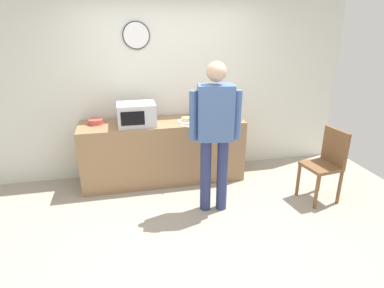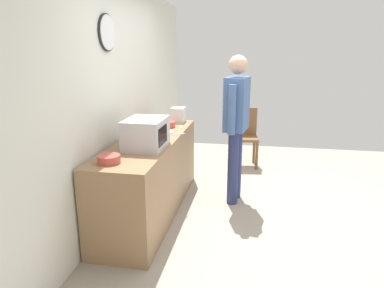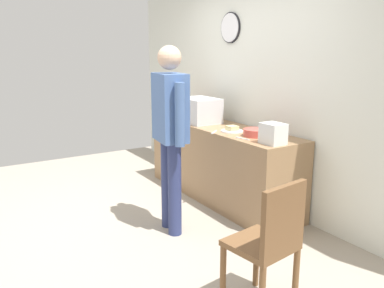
{
  "view_description": "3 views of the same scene",
  "coord_description": "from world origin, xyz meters",
  "px_view_note": "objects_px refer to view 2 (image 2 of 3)",
  "views": [
    {
      "loc": [
        -0.72,
        -3.1,
        2.19
      ],
      "look_at": [
        0.15,
        0.74,
        0.7
      ],
      "focal_mm": 30.38,
      "sensor_mm": 36.0,
      "label": 1
    },
    {
      "loc": [
        -3.81,
        0.06,
        1.85
      ],
      "look_at": [
        0.06,
        0.77,
        0.78
      ],
      "focal_mm": 32.46,
      "sensor_mm": 36.0,
      "label": 2
    },
    {
      "loc": [
        3.58,
        -1.52,
        1.76
      ],
      "look_at": [
        -0.07,
        0.76,
        0.75
      ],
      "focal_mm": 37.54,
      "sensor_mm": 36.0,
      "label": 3
    }
  ],
  "objects_px": {
    "spoon_utensil": "(178,134)",
    "cereal_bowl": "(109,159)",
    "toaster": "(178,115)",
    "wooden_chair": "(245,134)",
    "fork_utensil": "(181,127)",
    "microwave": "(146,133)",
    "sandwich_plate": "(164,131)",
    "salad_bowl": "(165,124)",
    "person_standing": "(236,118)"
  },
  "relations": [
    {
      "from": "fork_utensil",
      "to": "spoon_utensil",
      "type": "distance_m",
      "value": 0.42
    },
    {
      "from": "spoon_utensil",
      "to": "cereal_bowl",
      "type": "bearing_deg",
      "value": 161.98
    },
    {
      "from": "spoon_utensil",
      "to": "wooden_chair",
      "type": "xyz_separation_m",
      "value": [
        1.69,
        -0.73,
        -0.36
      ]
    },
    {
      "from": "microwave",
      "to": "salad_bowl",
      "type": "height_order",
      "value": "microwave"
    },
    {
      "from": "salad_bowl",
      "to": "microwave",
      "type": "bearing_deg",
      "value": -176.52
    },
    {
      "from": "microwave",
      "to": "wooden_chair",
      "type": "bearing_deg",
      "value": -22.12
    },
    {
      "from": "microwave",
      "to": "toaster",
      "type": "xyz_separation_m",
      "value": [
        1.34,
        -0.03,
        -0.05
      ]
    },
    {
      "from": "toaster",
      "to": "spoon_utensil",
      "type": "xyz_separation_m",
      "value": [
        -0.73,
        -0.17,
        -0.1
      ]
    },
    {
      "from": "sandwich_plate",
      "to": "person_standing",
      "type": "height_order",
      "value": "person_standing"
    },
    {
      "from": "fork_utensil",
      "to": "wooden_chair",
      "type": "xyz_separation_m",
      "value": [
        1.28,
        -0.79,
        -0.36
      ]
    },
    {
      "from": "cereal_bowl",
      "to": "microwave",
      "type": "bearing_deg",
      "value": -17.83
    },
    {
      "from": "salad_bowl",
      "to": "fork_utensil",
      "type": "relative_size",
      "value": 1.51
    },
    {
      "from": "toaster",
      "to": "cereal_bowl",
      "type": "bearing_deg",
      "value": 173.65
    },
    {
      "from": "salad_bowl",
      "to": "wooden_chair",
      "type": "height_order",
      "value": "salad_bowl"
    },
    {
      "from": "wooden_chair",
      "to": "cereal_bowl",
      "type": "bearing_deg",
      "value": 158.68
    },
    {
      "from": "person_standing",
      "to": "sandwich_plate",
      "type": "bearing_deg",
      "value": 100.46
    },
    {
      "from": "person_standing",
      "to": "fork_utensil",
      "type": "bearing_deg",
      "value": 75.49
    },
    {
      "from": "toaster",
      "to": "wooden_chair",
      "type": "xyz_separation_m",
      "value": [
        0.96,
        -0.9,
        -0.46
      ]
    },
    {
      "from": "sandwich_plate",
      "to": "person_standing",
      "type": "distance_m",
      "value": 0.89
    },
    {
      "from": "salad_bowl",
      "to": "spoon_utensil",
      "type": "bearing_deg",
      "value": -145.48
    },
    {
      "from": "microwave",
      "to": "fork_utensil",
      "type": "height_order",
      "value": "microwave"
    },
    {
      "from": "sandwich_plate",
      "to": "spoon_utensil",
      "type": "xyz_separation_m",
      "value": [
        -0.06,
        -0.19,
        -0.02
      ]
    },
    {
      "from": "microwave",
      "to": "cereal_bowl",
      "type": "height_order",
      "value": "microwave"
    },
    {
      "from": "salad_bowl",
      "to": "fork_utensil",
      "type": "distance_m",
      "value": 0.21
    },
    {
      "from": "spoon_utensil",
      "to": "wooden_chair",
      "type": "distance_m",
      "value": 1.88
    },
    {
      "from": "sandwich_plate",
      "to": "salad_bowl",
      "type": "bearing_deg",
      "value": 11.82
    },
    {
      "from": "microwave",
      "to": "wooden_chair",
      "type": "relative_size",
      "value": 0.53
    },
    {
      "from": "microwave",
      "to": "spoon_utensil",
      "type": "distance_m",
      "value": 0.66
    },
    {
      "from": "spoon_utensil",
      "to": "person_standing",
      "type": "relative_size",
      "value": 0.09
    },
    {
      "from": "sandwich_plate",
      "to": "salad_bowl",
      "type": "xyz_separation_m",
      "value": [
        0.31,
        0.07,
        0.02
      ]
    },
    {
      "from": "microwave",
      "to": "sandwich_plate",
      "type": "distance_m",
      "value": 0.69
    },
    {
      "from": "salad_bowl",
      "to": "fork_utensil",
      "type": "bearing_deg",
      "value": -80.77
    },
    {
      "from": "toaster",
      "to": "person_standing",
      "type": "relative_size",
      "value": 0.12
    },
    {
      "from": "spoon_utensil",
      "to": "wooden_chair",
      "type": "height_order",
      "value": "wooden_chair"
    },
    {
      "from": "toaster",
      "to": "person_standing",
      "type": "distance_m",
      "value": 0.98
    },
    {
      "from": "cereal_bowl",
      "to": "spoon_utensil",
      "type": "height_order",
      "value": "cereal_bowl"
    },
    {
      "from": "salad_bowl",
      "to": "toaster",
      "type": "height_order",
      "value": "toaster"
    },
    {
      "from": "cereal_bowl",
      "to": "fork_utensil",
      "type": "height_order",
      "value": "cereal_bowl"
    },
    {
      "from": "cereal_bowl",
      "to": "toaster",
      "type": "distance_m",
      "value": 1.9
    },
    {
      "from": "salad_bowl",
      "to": "cereal_bowl",
      "type": "bearing_deg",
      "value": 175.7
    },
    {
      "from": "cereal_bowl",
      "to": "sandwich_plate",
      "type": "bearing_deg",
      "value": -8.44
    },
    {
      "from": "salad_bowl",
      "to": "cereal_bowl",
      "type": "xyz_separation_m",
      "value": [
        -1.53,
        0.12,
        -0.0
      ]
    },
    {
      "from": "person_standing",
      "to": "spoon_utensil",
      "type": "bearing_deg",
      "value": 108.59
    },
    {
      "from": "person_standing",
      "to": "wooden_chair",
      "type": "bearing_deg",
      "value": -2.73
    },
    {
      "from": "spoon_utensil",
      "to": "person_standing",
      "type": "height_order",
      "value": "person_standing"
    },
    {
      "from": "toaster",
      "to": "wooden_chair",
      "type": "distance_m",
      "value": 1.39
    },
    {
      "from": "cereal_bowl",
      "to": "toaster",
      "type": "relative_size",
      "value": 0.94
    },
    {
      "from": "salad_bowl",
      "to": "wooden_chair",
      "type": "distance_m",
      "value": 1.69
    },
    {
      "from": "sandwich_plate",
      "to": "cereal_bowl",
      "type": "height_order",
      "value": "cereal_bowl"
    },
    {
      "from": "microwave",
      "to": "spoon_utensil",
      "type": "bearing_deg",
      "value": -18.2
    }
  ]
}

